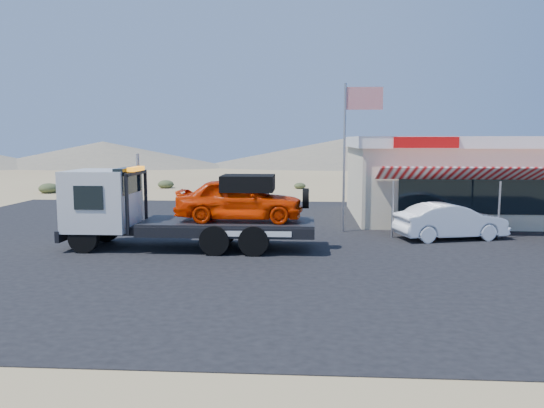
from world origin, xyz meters
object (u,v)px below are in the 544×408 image
object	(u,v)px
tow_truck	(183,205)
flagpole	(350,140)
white_sedan	(451,221)
jerky_store	(458,177)

from	to	relation	value
tow_truck	flagpole	bearing A→B (deg)	31.59
white_sedan	flagpole	distance (m)	5.02
tow_truck	jerky_store	bearing A→B (deg)	35.21
tow_truck	flagpole	distance (m)	7.41
white_sedan	jerky_store	bearing A→B (deg)	-32.08
white_sedan	jerky_store	size ratio (longest dim) A/B	0.40
tow_truck	jerky_store	world-z (taller)	jerky_store
flagpole	white_sedan	bearing A→B (deg)	-20.34
white_sedan	tow_truck	bearing A→B (deg)	88.76
white_sedan	jerky_store	world-z (taller)	jerky_store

